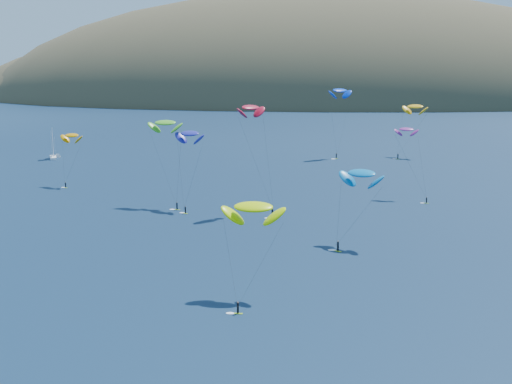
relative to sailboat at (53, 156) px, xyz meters
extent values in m
ellipsoid|color=#3D3526|center=(106.77, 373.71, -13.57)|extent=(600.00, 300.00, 210.00)
ellipsoid|color=#3D3526|center=(-53.23, 403.71, -8.17)|extent=(340.00, 240.00, 120.00)
ellipsoid|color=slate|center=(-253.23, 533.71, -3.61)|extent=(240.00, 180.00, 44.00)
cube|color=white|center=(0.00, -0.02, -0.58)|extent=(5.02, 8.40, 0.98)
cylinder|color=white|center=(0.00, 0.53, 5.14)|extent=(0.15, 0.15, 11.44)
cube|color=#98C515|center=(24.75, -57.89, -0.93)|extent=(1.34, 0.88, 0.07)
cylinder|color=black|center=(24.75, -57.89, -0.11)|extent=(0.31, 0.31, 1.39)
sphere|color=#8C6047|center=(24.75, -57.89, 0.69)|extent=(0.23, 0.23, 0.23)
ellipsoid|color=#DC8C00|center=(25.61, -52.92, 14.02)|extent=(8.42, 6.41, 4.26)
cube|color=#98C515|center=(85.59, -157.08, -0.93)|extent=(1.43, 0.47, 0.08)
cylinder|color=black|center=(85.59, -157.08, -0.04)|extent=(0.33, 0.33, 1.51)
sphere|color=#8C6047|center=(85.59, -157.08, 0.84)|extent=(0.25, 0.25, 0.25)
ellipsoid|color=#CBF101|center=(87.21, -147.46, 13.59)|extent=(9.99, 4.98, 5.47)
cube|color=#98C515|center=(62.94, -85.14, -0.92)|extent=(1.55, 0.65, 0.08)
cylinder|color=black|center=(62.94, -85.14, 0.02)|extent=(0.35, 0.35, 1.61)
sphere|color=#8C6047|center=(62.94, -85.14, 0.95)|extent=(0.27, 0.27, 0.27)
ellipsoid|color=#4DB825|center=(58.81, -77.06, 20.31)|extent=(9.32, 5.34, 4.92)
cube|color=#98C515|center=(106.34, 7.65, -0.92)|extent=(1.58, 1.39, 0.09)
cylinder|color=black|center=(106.34, 7.65, 0.11)|extent=(0.38, 0.38, 1.75)
sphere|color=#8C6047|center=(106.34, 7.65, 1.12)|extent=(0.29, 0.29, 0.29)
ellipsoid|color=#0032CB|center=(107.41, 12.65, 24.32)|extent=(10.91, 10.04, 5.68)
cube|color=#98C515|center=(102.04, -120.98, -0.92)|extent=(1.58, 1.31, 0.09)
cylinder|color=black|center=(102.04, -120.98, 0.09)|extent=(0.38, 0.38, 1.72)
sphere|color=#8C6047|center=(102.04, -120.98, 1.09)|extent=(0.29, 0.29, 0.29)
ellipsoid|color=#036BB0|center=(106.83, -114.28, 13.82)|extent=(10.59, 9.35, 5.45)
cube|color=#98C515|center=(127.15, -72.39, -0.93)|extent=(1.33, 0.57, 0.07)
cylinder|color=black|center=(127.15, -72.39, -0.12)|extent=(0.30, 0.30, 1.37)
sphere|color=#8C6047|center=(127.15, -72.39, 0.67)|extent=(0.23, 0.23, 0.23)
ellipsoid|color=#822180|center=(122.44, -63.08, 17.64)|extent=(6.49, 3.77, 3.41)
cube|color=#98C515|center=(87.43, -91.89, -0.92)|extent=(1.48, 1.56, 0.09)
cylinder|color=black|center=(87.43, -91.89, 0.13)|extent=(0.39, 0.39, 1.78)
sphere|color=#8C6047|center=(87.43, -91.89, 1.16)|extent=(0.30, 0.30, 0.30)
ellipsoid|color=#AB1029|center=(81.75, -86.16, 25.03)|extent=(8.38, 8.67, 4.60)
cube|color=#98C515|center=(65.80, -89.30, -0.93)|extent=(1.40, 1.11, 0.08)
cylinder|color=black|center=(65.80, -89.30, -0.04)|extent=(0.33, 0.33, 1.50)
sphere|color=#8C6047|center=(65.80, -89.30, 0.83)|extent=(0.25, 0.25, 0.25)
ellipsoid|color=#202194|center=(65.78, -80.71, 17.97)|extent=(9.64, 8.28, 4.93)
cube|color=#98C515|center=(129.34, 8.32, -0.92)|extent=(1.54, 1.40, 0.09)
cylinder|color=black|center=(129.34, 8.32, 0.09)|extent=(0.38, 0.38, 1.73)
sphere|color=#8C6047|center=(129.34, 8.32, 1.09)|extent=(0.29, 0.29, 0.29)
ellipsoid|color=orange|center=(136.21, 16.98, 18.14)|extent=(11.03, 10.34, 5.78)
camera|label=1|loc=(95.94, -259.05, 37.75)|focal=50.00mm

